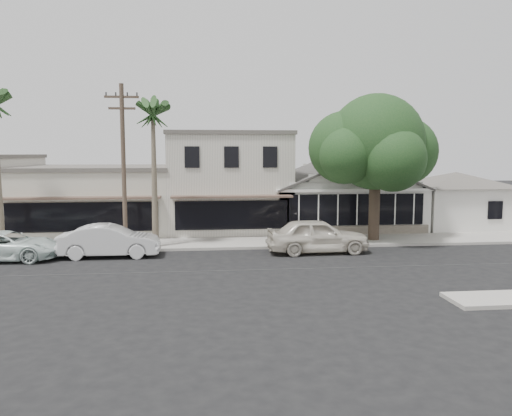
{
  "coord_description": "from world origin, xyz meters",
  "views": [
    {
      "loc": [
        -4.83,
        -22.28,
        5.33
      ],
      "look_at": [
        -1.75,
        6.0,
        2.2
      ],
      "focal_mm": 35.0,
      "sensor_mm": 36.0,
      "label": 1
    }
  ],
  "objects": [
    {
      "name": "car_2",
      "position": [
        -14.58,
        3.45,
        0.73
      ],
      "size": [
        5.33,
        2.61,
        1.46
      ],
      "primitive_type": "imported",
      "rotation": [
        0.0,
        0.0,
        1.53
      ],
      "color": "silver",
      "rests_on": "ground"
    },
    {
      "name": "car_1",
      "position": [
        -9.58,
        3.73,
        0.84
      ],
      "size": [
        5.09,
        1.81,
        1.67
      ],
      "primitive_type": "imported",
      "rotation": [
        0.0,
        0.0,
        1.58
      ],
      "color": "silver",
      "rests_on": "ground"
    },
    {
      "name": "shade_tree",
      "position": [
        5.37,
        6.72,
        5.81
      ],
      "size": [
        7.95,
        7.19,
        8.82
      ],
      "rotation": [
        0.0,
        0.0,
        0.33
      ],
      "color": "#46382A",
      "rests_on": "ground"
    },
    {
      "name": "corner_shop",
      "position": [
        5.0,
        12.47,
        2.62
      ],
      "size": [
        10.4,
        8.6,
        5.1
      ],
      "color": "white",
      "rests_on": "ground"
    },
    {
      "name": "side_cottage",
      "position": [
        13.2,
        11.5,
        1.5
      ],
      "size": [
        6.0,
        6.0,
        3.0
      ],
      "primitive_type": "cube",
      "color": "white",
      "rests_on": "ground"
    },
    {
      "name": "palm_east",
      "position": [
        -7.43,
        5.62,
        7.46
      ],
      "size": [
        2.88,
        2.88,
        8.67
      ],
      "color": "#726651",
      "rests_on": "ground"
    },
    {
      "name": "sidewalk_north",
      "position": [
        -8.0,
        6.75,
        0.07
      ],
      "size": [
        90.0,
        3.5,
        0.15
      ],
      "primitive_type": "cube",
      "color": "#9E9991",
      "rests_on": "ground"
    },
    {
      "name": "ground",
      "position": [
        0.0,
        0.0,
        0.0
      ],
      "size": [
        140.0,
        140.0,
        0.0
      ],
      "primitive_type": "plane",
      "color": "black",
      "rests_on": "ground"
    },
    {
      "name": "utility_pole",
      "position": [
        -9.0,
        5.2,
        4.79
      ],
      "size": [
        1.8,
        0.24,
        9.0
      ],
      "color": "brown",
      "rests_on": "ground"
    },
    {
      "name": "car_0",
      "position": [
        1.32,
        3.65,
        0.93
      ],
      "size": [
        5.5,
        2.34,
        1.86
      ],
      "primitive_type": "imported",
      "rotation": [
        0.0,
        0.0,
        1.6
      ],
      "color": "beige",
      "rests_on": "ground"
    },
    {
      "name": "row_building_midnear",
      "position": [
        -12.0,
        13.5,
        2.1
      ],
      "size": [
        10.0,
        10.0,
        4.2
      ],
      "primitive_type": "cube",
      "color": "beige",
      "rests_on": "ground"
    },
    {
      "name": "row_building_near",
      "position": [
        -3.0,
        13.5,
        3.25
      ],
      "size": [
        8.0,
        10.0,
        6.5
      ],
      "primitive_type": "cube",
      "color": "silver",
      "rests_on": "ground"
    }
  ]
}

